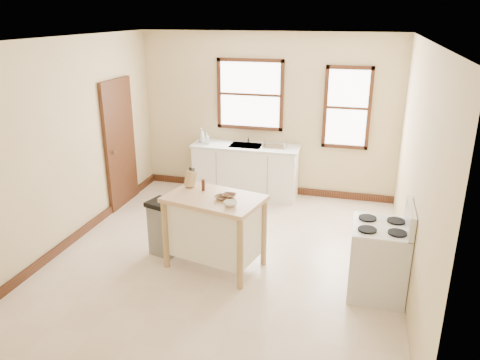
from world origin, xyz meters
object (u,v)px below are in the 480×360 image
at_px(soap_bottle_b, 207,138).
at_px(bowl_a, 222,198).
at_px(soap_bottle_a, 202,135).
at_px(gas_stove, 379,249).
at_px(kitchen_island, 215,232).
at_px(pepper_grinder, 203,185).
at_px(trash_bin, 164,228).
at_px(bowl_b, 229,196).
at_px(bowl_c, 230,204).
at_px(knife_block, 190,180).
at_px(dish_rack, 275,145).

xyz_separation_m(soap_bottle_b, bowl_a, (1.03, -2.46, -0.04)).
relative_size(soap_bottle_a, gas_stove, 0.23).
bearing_deg(kitchen_island, pepper_grinder, 152.39).
bearing_deg(trash_bin, bowl_b, 10.19).
relative_size(pepper_grinder, bowl_c, 0.95).
height_order(pepper_grinder, trash_bin, pepper_grinder).
relative_size(knife_block, bowl_b, 1.19).
bearing_deg(bowl_c, bowl_b, 109.48).
relative_size(pepper_grinder, trash_bin, 0.20).
distance_m(soap_bottle_a, bowl_a, 2.79).
height_order(bowl_a, trash_bin, bowl_a).
bearing_deg(soap_bottle_b, pepper_grinder, -89.74).
relative_size(soap_bottle_b, kitchen_island, 0.17).
height_order(kitchen_island, gas_stove, gas_stove).
distance_m(kitchen_island, bowl_a, 0.51).
distance_m(bowl_c, gas_stove, 1.78).
height_order(bowl_a, bowl_b, bowl_a).
distance_m(soap_bottle_b, gas_stove, 3.87).
xyz_separation_m(bowl_a, bowl_c, (0.15, -0.16, 0.00)).
height_order(dish_rack, pepper_grinder, pepper_grinder).
distance_m(bowl_b, trash_bin, 1.12).
relative_size(dish_rack, pepper_grinder, 2.64).
bearing_deg(kitchen_island, soap_bottle_b, 123.88).
bearing_deg(soap_bottle_a, pepper_grinder, -70.61).
distance_m(kitchen_island, pepper_grinder, 0.61).
height_order(dish_rack, bowl_a, dish_rack).
distance_m(soap_bottle_b, bowl_a, 2.67).
height_order(soap_bottle_a, bowl_a, soap_bottle_a).
relative_size(soap_bottle_b, knife_block, 0.98).
bearing_deg(knife_block, bowl_b, 9.23).
height_order(soap_bottle_b, trash_bin, soap_bottle_b).
distance_m(kitchen_island, bowl_b, 0.53).
height_order(knife_block, gas_stove, knife_block).
xyz_separation_m(kitchen_island, bowl_a, (0.11, -0.05, 0.50)).
xyz_separation_m(kitchen_island, trash_bin, (-0.75, 0.14, -0.10)).
bearing_deg(bowl_c, knife_block, 145.28).
bearing_deg(soap_bottle_b, gas_stove, -58.31).
xyz_separation_m(soap_bottle_a, bowl_a, (1.15, -2.54, -0.07)).
xyz_separation_m(pepper_grinder, trash_bin, (-0.56, -0.03, -0.65)).
xyz_separation_m(soap_bottle_a, kitchen_island, (1.04, -2.49, -0.57)).
bearing_deg(pepper_grinder, bowl_a, -34.93).
distance_m(kitchen_island, gas_stove, 2.00).
bearing_deg(pepper_grinder, trash_bin, -176.76).
xyz_separation_m(bowl_a, trash_bin, (-0.87, 0.19, -0.60)).
relative_size(soap_bottle_b, pepper_grinder, 1.31).
bearing_deg(soap_bottle_a, bowl_a, -66.08).
bearing_deg(bowl_b, trash_bin, 173.76).
relative_size(kitchen_island, bowl_c, 7.37).
bearing_deg(soap_bottle_a, bowl_c, -64.66).
relative_size(soap_bottle_a, dish_rack, 0.64).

